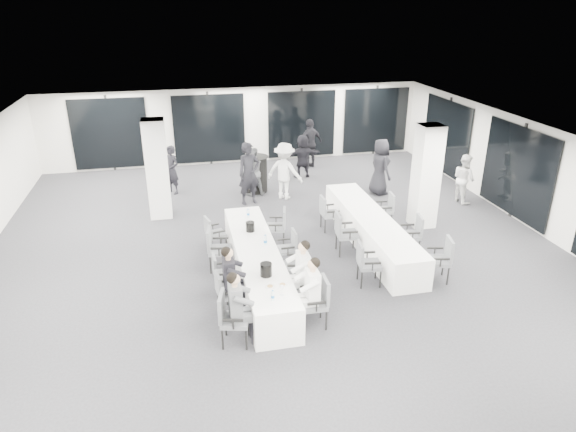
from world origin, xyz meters
The scene contains 43 objects.
room centered at (0.89, 1.11, 1.39)m, with size 14.04×16.04×2.84m.
column_left centered at (-2.80, 3.20, 1.40)m, with size 0.60×0.60×2.80m, color white.
column_right centered at (4.20, 1.00, 1.40)m, with size 0.60×0.60×2.80m, color white.
banquet_table_main centered at (-0.69, -1.03, 0.38)m, with size 0.90×5.00×0.75m, color white.
banquet_table_side centered at (2.40, 0.18, 0.38)m, with size 0.90×5.00×0.75m, color white.
cocktail_table centered at (0.18, 4.65, 0.59)m, with size 0.84×0.84×1.16m.
chair_main_left_near centered at (-1.53, -3.14, 0.57)m, with size 0.61×0.64×1.00m.
chair_main_left_second centered at (-1.52, -2.16, 0.50)m, with size 0.50×0.54×0.88m.
chair_main_left_mid centered at (-1.52, -1.41, 0.51)m, with size 0.47×0.52×0.90m.
chair_main_left_fourth centered at (-1.53, -0.33, 0.58)m, with size 0.59×0.63×1.02m.
chair_main_left_far centered at (-1.52, 0.67, 0.50)m, with size 0.54×0.56×0.88m.
chair_main_right_near centered at (0.14, -2.94, 0.56)m, with size 0.51×0.57×0.98m.
chair_main_right_second centered at (0.13, -2.19, 0.49)m, with size 0.48×0.52×0.87m.
chair_main_right_mid centered at (0.14, -1.44, 0.54)m, with size 0.56×0.59×0.94m.
chair_main_right_fourth centered at (0.13, -0.49, 0.49)m, with size 0.44×0.49×0.87m.
chair_main_right_far centered at (0.14, 0.69, 0.54)m, with size 0.57×0.60×0.95m.
chair_side_left_near centered at (1.57, -1.68, 0.55)m, with size 0.55×0.59×0.97m.
chair_side_left_mid centered at (1.56, -0.17, 0.59)m, with size 0.57×0.62×1.04m.
chair_side_left_far centered at (1.57, 1.24, 0.54)m, with size 0.48×0.54×0.95m.
chair_side_right_near centered at (3.24, -1.88, 0.57)m, with size 0.61×0.64×1.01m.
chair_side_right_mid centered at (3.24, -0.47, 0.54)m, with size 0.55×0.59×0.95m.
chair_side_right_far centered at (3.23, 1.21, 0.52)m, with size 0.51×0.55×0.91m.
seated_guest_a centered at (-1.36, -3.16, 0.81)m, with size 0.50×0.38×1.44m.
seated_guest_b centered at (-1.36, -2.15, 0.81)m, with size 0.50×0.38×1.44m.
seated_guest_c centered at (-0.02, -2.93, 0.81)m, with size 0.50×0.38×1.44m.
seated_guest_d centered at (-0.02, -2.20, 0.81)m, with size 0.50×0.38×1.44m.
standing_guest_a centered at (-0.18, 3.63, 1.07)m, with size 0.78×0.63×2.15m, color black.
standing_guest_b centered at (0.03, 4.33, 0.87)m, with size 0.84×0.51×1.75m, color #585B60.
standing_guest_c centered at (0.96, 3.84, 1.00)m, with size 1.29×0.66×2.00m, color silver.
standing_guest_d centered at (2.53, 6.75, 1.02)m, with size 1.20×0.67×2.05m, color black.
standing_guest_e centered at (3.98, 3.59, 1.01)m, with size 0.97×0.59×2.02m, color black.
standing_guest_f centered at (1.99, 5.72, 0.85)m, with size 1.56×0.60×1.70m, color black.
standing_guest_g centered at (-2.44, 5.04, 0.88)m, with size 0.64×0.52×1.75m, color black.
standing_guest_h centered at (6.20, 2.37, 0.85)m, with size 0.82×0.50×1.70m, color silver.
ice_bucket_near centered at (-0.70, -2.18, 0.88)m, with size 0.23×0.23×0.27m, color black.
ice_bucket_far centered at (-0.69, -0.04, 0.87)m, with size 0.20×0.20×0.23m, color black.
water_bottle_a centered at (-0.74, -3.09, 0.85)m, with size 0.06×0.06×0.20m, color silver.
water_bottle_b centered at (-0.48, -0.85, 0.87)m, with size 0.08×0.08×0.24m, color silver.
water_bottle_c centered at (-0.62, 0.80, 0.85)m, with size 0.07×0.07×0.21m, color silver.
plate_a centered at (-0.70, -2.61, 0.76)m, with size 0.19×0.19×0.03m.
plate_b centered at (-0.46, -2.60, 0.76)m, with size 0.18×0.18×0.03m.
plate_c centered at (-0.58, -1.74, 0.76)m, with size 0.20×0.20×0.03m.
wine_glass centered at (-0.55, -2.95, 0.91)m, with size 0.08×0.08×0.22m.
Camera 1 is at (-2.18, -10.87, 5.76)m, focal length 32.00 mm.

